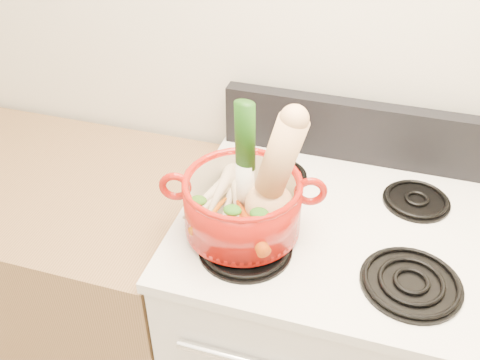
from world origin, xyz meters
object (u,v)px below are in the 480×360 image
(squash, at_px, (275,173))
(leek, at_px, (245,158))
(dutch_oven, at_px, (242,204))
(stove_body, at_px, (318,342))

(squash, bearing_deg, leek, 155.79)
(dutch_oven, xyz_separation_m, leek, (-0.00, 0.03, 0.12))
(dutch_oven, relative_size, leek, 0.89)
(dutch_oven, bearing_deg, stove_body, 12.01)
(stove_body, xyz_separation_m, squash, (-0.14, -0.10, 0.68))
(dutch_oven, distance_m, leek, 0.12)
(dutch_oven, distance_m, squash, 0.13)
(stove_body, distance_m, dutch_oven, 0.62)
(stove_body, relative_size, dutch_oven, 3.31)
(stove_body, distance_m, leek, 0.73)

